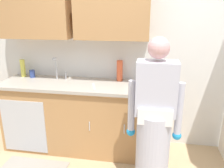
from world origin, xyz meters
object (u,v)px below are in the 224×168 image
(cup_by_sink, at_px, (32,74))
(knife_on_counter, at_px, (94,86))
(person_at_sink, at_px, (154,131))
(bottle_soap, at_px, (120,71))
(bottle_dish_liquid, at_px, (23,68))
(bottle_water_short, at_px, (143,74))
(sink, at_px, (56,83))

(cup_by_sink, distance_m, knife_on_counter, 1.00)
(person_at_sink, distance_m, bottle_soap, 1.05)
(person_at_sink, height_order, bottle_soap, person_at_sink)
(bottle_dish_liquid, distance_m, bottle_water_short, 1.71)
(bottle_soap, relative_size, cup_by_sink, 2.62)
(knife_on_counter, bearing_deg, bottle_water_short, 100.77)
(bottle_water_short, distance_m, knife_on_counter, 0.69)
(cup_by_sink, bearing_deg, bottle_soap, 2.05)
(cup_by_sink, xyz_separation_m, knife_on_counter, (0.96, -0.26, -0.05))
(person_at_sink, bearing_deg, sink, 153.08)
(person_at_sink, relative_size, bottle_soap, 5.83)
(bottle_water_short, xyz_separation_m, cup_by_sink, (-1.56, -0.07, -0.04))
(sink, height_order, knife_on_counter, sink)
(sink, height_order, bottle_soap, sink)
(person_at_sink, xyz_separation_m, bottle_dish_liquid, (-1.86, 0.83, 0.37))
(sink, distance_m, bottle_dish_liquid, 0.60)
(sink, relative_size, cup_by_sink, 4.71)
(bottle_water_short, height_order, bottle_soap, bottle_soap)
(bottle_water_short, height_order, knife_on_counter, bottle_water_short)
(knife_on_counter, bearing_deg, cup_by_sink, -123.17)
(bottle_dish_liquid, relative_size, knife_on_counter, 1.04)
(cup_by_sink, relative_size, knife_on_counter, 0.44)
(sink, height_order, cup_by_sink, sink)
(person_at_sink, bearing_deg, bottle_water_short, 99.56)
(sink, relative_size, bottle_soap, 1.80)
(bottle_dish_liquid, bearing_deg, bottle_soap, 1.05)
(bottle_soap, bearing_deg, person_at_sink, -61.62)
(sink, xyz_separation_m, bottle_soap, (0.83, 0.20, 0.15))
(person_at_sink, xyz_separation_m, bottle_water_short, (-0.15, 0.89, 0.34))
(bottle_water_short, bearing_deg, knife_on_counter, -151.12)
(bottle_water_short, relative_size, cup_by_sink, 1.78)
(sink, distance_m, bottle_water_short, 1.17)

